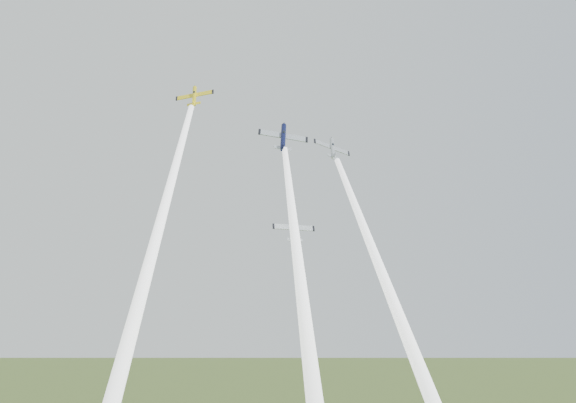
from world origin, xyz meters
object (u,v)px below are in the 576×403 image
(plane_navy, at_px, (283,137))
(plane_silver_low, at_px, (294,229))
(plane_silver_right, at_px, (332,148))
(plane_yellow, at_px, (194,96))

(plane_navy, xyz_separation_m, plane_silver_low, (0.37, -7.52, -16.69))
(plane_silver_low, bearing_deg, plane_silver_right, 43.02)
(plane_yellow, distance_m, plane_navy, 16.88)
(plane_silver_low, bearing_deg, plane_navy, 95.23)
(plane_silver_right, distance_m, plane_silver_low, 18.50)
(plane_silver_right, bearing_deg, plane_navy, 168.34)
(plane_navy, height_order, plane_silver_right, plane_navy)
(plane_yellow, distance_m, plane_silver_right, 25.54)
(plane_yellow, bearing_deg, plane_navy, 10.15)
(plane_yellow, xyz_separation_m, plane_silver_low, (15.65, -9.20, -23.65))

